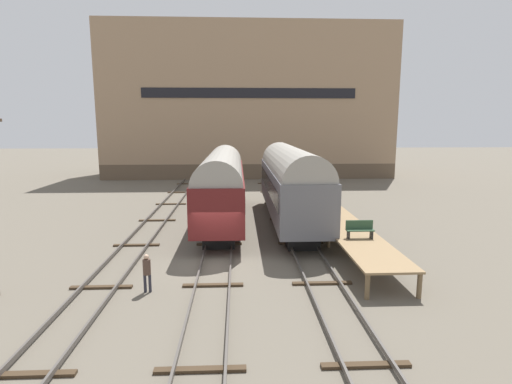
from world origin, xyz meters
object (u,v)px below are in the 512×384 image
object	(u,v)px
train_car_maroon	(222,182)
bench	(360,229)
person_worker	(147,270)
train_car_grey	(290,181)

from	to	relation	value
train_car_maroon	bench	xyz separation A→B (m)	(7.28, -8.47, -1.25)
train_car_maroon	bench	distance (m)	11.24
train_car_maroon	bench	bearing A→B (deg)	-49.35
train_car_maroon	person_worker	bearing A→B (deg)	-102.44
train_car_maroon	person_worker	size ratio (longest dim) A/B	10.03
bench	person_worker	bearing A→B (deg)	-160.03
train_car_maroon	train_car_grey	bearing A→B (deg)	-9.43
train_car_grey	bench	distance (m)	8.22
train_car_grey	person_worker	size ratio (longest dim) A/B	9.49
train_car_maroon	person_worker	xyz separation A→B (m)	(-2.67, -12.09, -1.91)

